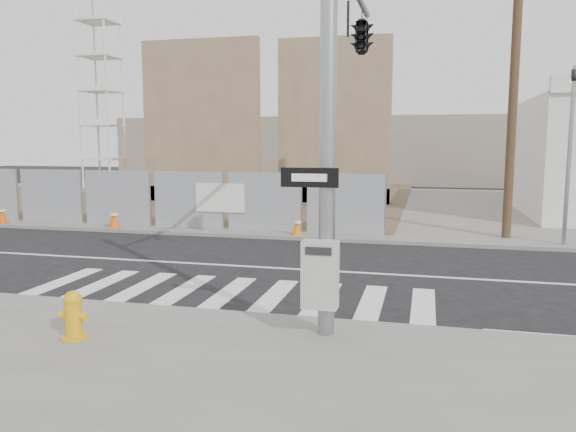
% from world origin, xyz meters
% --- Properties ---
extents(ground, '(100.00, 100.00, 0.00)m').
position_xyz_m(ground, '(0.00, 0.00, 0.00)').
color(ground, black).
rests_on(ground, ground).
extents(sidewalk_far, '(50.00, 20.00, 0.12)m').
position_xyz_m(sidewalk_far, '(0.00, 14.00, 0.06)').
color(sidewalk_far, slate).
rests_on(sidewalk_far, ground).
extents(signal_pole, '(0.96, 5.87, 7.00)m').
position_xyz_m(signal_pole, '(2.49, -2.05, 4.78)').
color(signal_pole, gray).
rests_on(signal_pole, sidewalk_near).
extents(far_signal_pole, '(0.16, 0.20, 5.60)m').
position_xyz_m(far_signal_pole, '(8.00, 4.60, 3.48)').
color(far_signal_pole, gray).
rests_on(far_signal_pole, sidewalk_far).
extents(chain_link_fence, '(24.60, 0.04, 2.00)m').
position_xyz_m(chain_link_fence, '(-10.00, 5.00, 1.12)').
color(chain_link_fence, gray).
rests_on(chain_link_fence, sidewalk_far).
extents(concrete_wall_left, '(6.00, 1.30, 8.00)m').
position_xyz_m(concrete_wall_left, '(-7.00, 13.08, 3.38)').
color(concrete_wall_left, brown).
rests_on(concrete_wall_left, sidewalk_far).
extents(concrete_wall_right, '(5.50, 1.30, 8.00)m').
position_xyz_m(concrete_wall_right, '(-0.50, 14.08, 3.38)').
color(concrete_wall_right, brown).
rests_on(concrete_wall_right, sidewalk_far).
extents(crane_tower, '(2.60, 2.60, 18.15)m').
position_xyz_m(crane_tower, '(-15.00, 17.00, 9.02)').
color(crane_tower, slate).
rests_on(crane_tower, sidewalk_far).
extents(utility_pole_right, '(1.60, 0.28, 10.00)m').
position_xyz_m(utility_pole_right, '(6.50, 5.50, 5.20)').
color(utility_pole_right, brown).
rests_on(utility_pole_right, sidewalk_far).
extents(fire_hydrant, '(0.47, 0.45, 0.76)m').
position_xyz_m(fire_hydrant, '(-1.27, -5.98, 0.49)').
color(fire_hydrant, '#DB9C0C').
rests_on(fire_hydrant, sidewalk_near).
extents(traffic_cone_b, '(0.44, 0.44, 0.75)m').
position_xyz_m(traffic_cone_b, '(-11.44, 4.28, 0.48)').
color(traffic_cone_b, '#E34C0B').
rests_on(traffic_cone_b, sidewalk_far).
extents(traffic_cone_c, '(0.48, 0.48, 0.75)m').
position_xyz_m(traffic_cone_c, '(-6.76, 4.29, 0.49)').
color(traffic_cone_c, '#EB5C0C').
rests_on(traffic_cone_c, sidewalk_far).
extents(traffic_cone_d, '(0.45, 0.45, 0.66)m').
position_xyz_m(traffic_cone_d, '(-0.09, 4.35, 0.44)').
color(traffic_cone_d, orange).
rests_on(traffic_cone_d, sidewalk_far).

